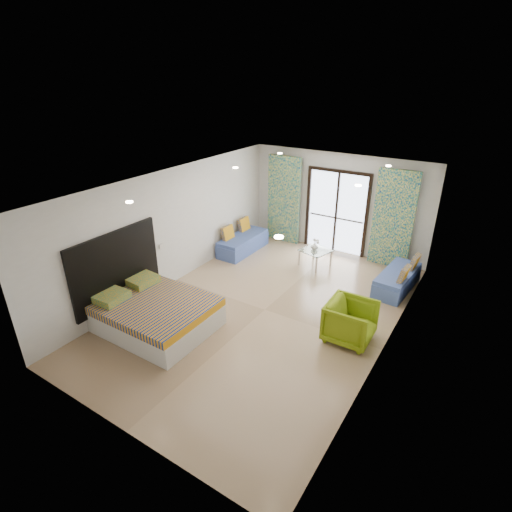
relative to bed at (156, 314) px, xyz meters
The scene contains 24 objects.
floor 2.25m from the bed, 48.53° to the left, with size 5.00×7.50×0.01m, color #957859, non-canonical shape.
ceiling 3.28m from the bed, 48.53° to the left, with size 5.00×7.50×0.01m, color silver, non-canonical shape.
wall_back 5.72m from the bed, 74.75° to the left, with size 5.00×0.01×2.70m, color silver, non-canonical shape.
wall_front 2.76m from the bed, 54.55° to the right, with size 5.00×0.01×2.70m, color silver, non-canonical shape.
wall_left 2.22m from the bed, 121.41° to the left, with size 0.01×7.50×2.70m, color silver, non-canonical shape.
wall_right 4.44m from the bed, 22.81° to the left, with size 0.01×7.50×2.70m, color silver, non-canonical shape.
balcony_door 5.67m from the bed, 74.67° to the left, with size 1.76×0.08×2.28m.
balcony_rail 5.64m from the bed, 74.70° to the left, with size 1.52×0.03×0.04m, color #595451.
curtain_left 5.33m from the bed, 90.78° to the left, with size 1.00×0.10×2.50m, color silver.
curtain_right 6.13m from the bed, 59.99° to the left, with size 1.00×0.10×2.50m, color silver.
downlight_a 2.39m from the bed, 76.49° to the right, with size 0.12×0.12×0.02m, color #FFE0B2.
downlight_b 3.74m from the bed, ahead, with size 0.12×0.12×0.02m, color #FFE0B2.
downlight_c 3.57m from the bed, 88.32° to the left, with size 0.12×0.12×0.02m, color #FFE0B2.
downlight_d 4.59m from the bed, 42.88° to the left, with size 0.12×0.12×0.02m, color #FFE0B2.
downlight_e 5.24m from the bed, 89.04° to the left, with size 0.12×0.12×0.02m, color #FFE0B2.
downlight_f 5.98m from the bed, 58.37° to the left, with size 0.12×0.12×0.02m, color #FFE0B2.
headboard 1.23m from the bed, behind, with size 0.06×2.10×1.50m, color black.
switch_plate 1.76m from the bed, 128.42° to the left, with size 0.02×0.10×0.10m, color silver.
bed is the anchor object (origin of this frame).
daybed_left 3.99m from the bed, 99.17° to the left, with size 0.66×1.68×0.83m.
daybed_right 5.44m from the bed, 48.71° to the left, with size 0.74×1.64×0.79m.
coffee_table 4.44m from the bed, 70.75° to the left, with size 0.81×0.81×0.76m.
vase 4.45m from the bed, 71.32° to the left, with size 0.19×0.20×0.19m, color white.
armchair 3.73m from the bed, 26.37° to the left, with size 0.84×0.79×0.86m, color olive.
Camera 1 is at (3.71, -6.17, 4.62)m, focal length 28.00 mm.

